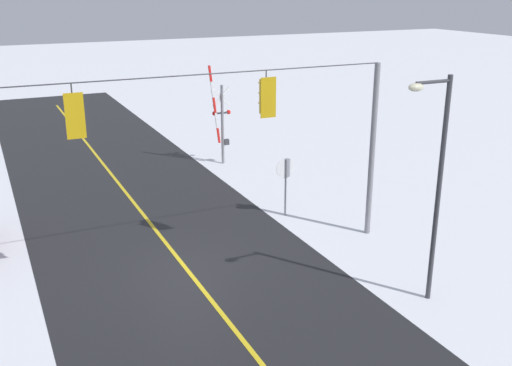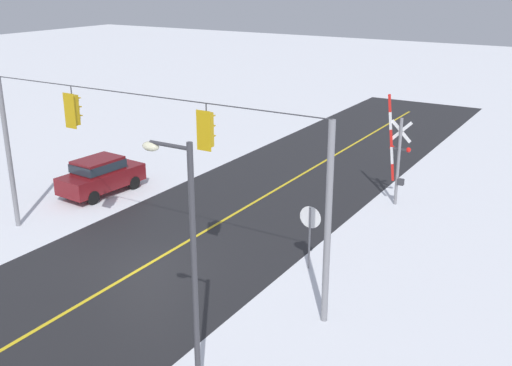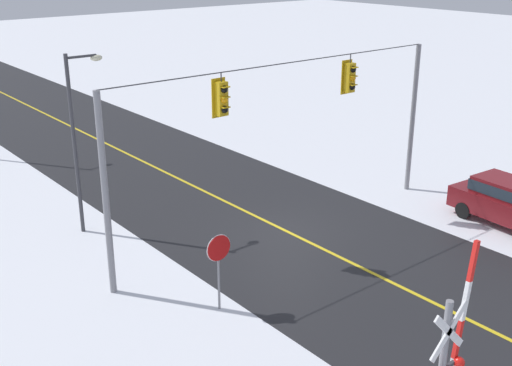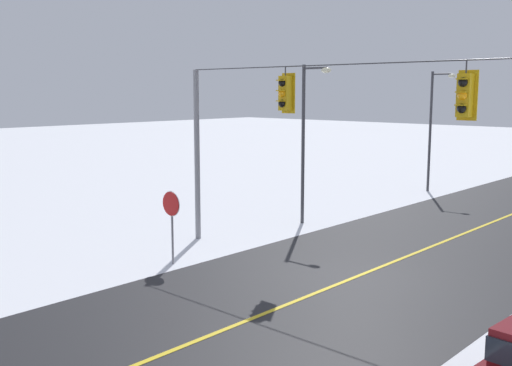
{
  "view_description": "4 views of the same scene",
  "coord_description": "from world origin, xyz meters",
  "px_view_note": "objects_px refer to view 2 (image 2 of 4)",
  "views": [
    {
      "loc": [
        5.36,
        16.59,
        8.75
      ],
      "look_at": [
        -2.86,
        -0.82,
        2.28
      ],
      "focal_mm": 41.87,
      "sensor_mm": 36.0,
      "label": 1
    },
    {
      "loc": [
        -13.53,
        14.69,
        9.91
      ],
      "look_at": [
        -2.49,
        -3.46,
        2.55
      ],
      "focal_mm": 42.46,
      "sensor_mm": 36.0,
      "label": 2
    },
    {
      "loc": [
        -14.43,
        -16.02,
        9.84
      ],
      "look_at": [
        -2.9,
        -1.82,
        3.09
      ],
      "focal_mm": 44.91,
      "sensor_mm": 36.0,
      "label": 3
    },
    {
      "loc": [
        9.49,
        -14.72,
        5.42
      ],
      "look_at": [
        -2.55,
        -1.65,
        2.73
      ],
      "focal_mm": 42.41,
      "sensor_mm": 36.0,
      "label": 4
    }
  ],
  "objects_px": {
    "railroad_crossing": "(398,155)",
    "streetlamp_near": "(186,249)",
    "stop_sign": "(310,224)",
    "parked_car_maroon": "(100,174)"
  },
  "relations": [
    {
      "from": "stop_sign",
      "to": "streetlamp_near",
      "type": "relative_size",
      "value": 0.36
    },
    {
      "from": "stop_sign",
      "to": "railroad_crossing",
      "type": "bearing_deg",
      "value": -93.37
    },
    {
      "from": "stop_sign",
      "to": "streetlamp_near",
      "type": "distance_m",
      "value": 7.9
    },
    {
      "from": "streetlamp_near",
      "to": "railroad_crossing",
      "type": "bearing_deg",
      "value": -89.76
    },
    {
      "from": "railroad_crossing",
      "to": "parked_car_maroon",
      "type": "relative_size",
      "value": 1.16
    },
    {
      "from": "railroad_crossing",
      "to": "streetlamp_near",
      "type": "height_order",
      "value": "streetlamp_near"
    },
    {
      "from": "railroad_crossing",
      "to": "streetlamp_near",
      "type": "xyz_separation_m",
      "value": [
        -0.06,
        15.29,
        1.59
      ]
    },
    {
      "from": "stop_sign",
      "to": "streetlamp_near",
      "type": "height_order",
      "value": "streetlamp_near"
    },
    {
      "from": "railroad_crossing",
      "to": "streetlamp_near",
      "type": "bearing_deg",
      "value": 90.24
    },
    {
      "from": "stop_sign",
      "to": "railroad_crossing",
      "type": "xyz_separation_m",
      "value": [
        -0.45,
        -7.73,
        0.61
      ]
    }
  ]
}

